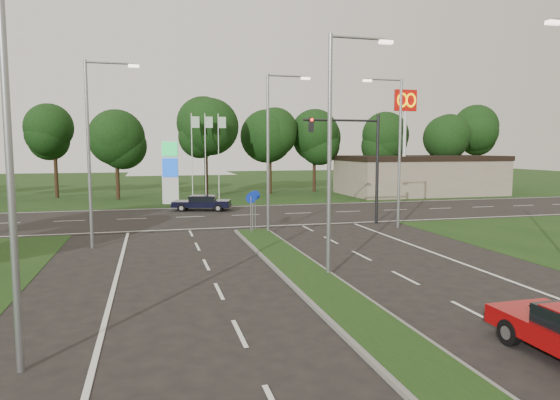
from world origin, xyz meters
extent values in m
plane|color=black|center=(0.00, 0.00, 0.00)|extent=(160.00, 160.00, 0.00)
cube|color=#183311|center=(0.00, 55.00, 0.00)|extent=(160.00, 50.00, 0.02)
cube|color=black|center=(0.00, 24.00, 0.00)|extent=(160.00, 12.00, 0.02)
cube|color=slate|center=(0.00, 4.00, 0.06)|extent=(2.00, 26.00, 0.12)
cube|color=gray|center=(22.00, 36.00, 2.00)|extent=(16.00, 9.00, 4.00)
cylinder|color=gray|center=(0.80, 6.00, 4.50)|extent=(0.16, 0.16, 9.00)
cylinder|color=gray|center=(1.90, 6.00, 8.90)|extent=(2.20, 0.10, 0.10)
cube|color=#FFF2CC|center=(3.00, 6.00, 8.80)|extent=(0.50, 0.22, 0.12)
cylinder|color=gray|center=(0.80, 16.00, 4.50)|extent=(0.16, 0.16, 9.00)
cylinder|color=gray|center=(1.90, 16.00, 8.90)|extent=(2.20, 0.10, 0.10)
cube|color=#FFF2CC|center=(3.00, 16.00, 8.80)|extent=(0.50, 0.22, 0.12)
cylinder|color=gray|center=(-8.50, 0.00, 4.50)|extent=(0.16, 0.16, 9.00)
cylinder|color=gray|center=(-8.50, 14.00, 4.50)|extent=(0.16, 0.16, 9.00)
cylinder|color=gray|center=(-7.40, 14.00, 8.90)|extent=(2.20, 0.10, 0.10)
cube|color=#FFF2CC|center=(-6.30, 14.00, 8.80)|extent=(0.50, 0.22, 0.12)
cylinder|color=gray|center=(9.00, 16.00, 4.50)|extent=(0.16, 0.16, 9.00)
cylinder|color=gray|center=(7.90, 16.00, 8.90)|extent=(2.20, 0.10, 0.10)
cube|color=#FFF2CC|center=(6.80, 16.00, 8.80)|extent=(0.50, 0.22, 0.12)
cube|color=#FFF2CC|center=(6.80, 2.00, 8.80)|extent=(0.50, 0.22, 0.12)
cylinder|color=black|center=(8.50, 18.00, 3.50)|extent=(0.20, 0.20, 7.00)
cylinder|color=black|center=(6.00, 18.00, 6.60)|extent=(5.00, 0.14, 0.14)
cube|color=black|center=(4.00, 18.00, 6.30)|extent=(0.28, 0.28, 0.90)
sphere|color=#FF190C|center=(4.00, 17.82, 6.60)|extent=(0.20, 0.20, 0.20)
cylinder|color=gray|center=(-0.30, 15.50, 1.10)|extent=(0.06, 0.06, 2.20)
cylinder|color=#0C26A5|center=(-0.30, 15.50, 2.10)|extent=(0.56, 0.04, 0.56)
cylinder|color=gray|center=(0.00, 16.50, 1.10)|extent=(0.06, 0.06, 2.20)
cylinder|color=#0C26A5|center=(0.00, 16.50, 2.10)|extent=(0.56, 0.04, 0.56)
cylinder|color=gray|center=(0.30, 17.20, 1.10)|extent=(0.06, 0.06, 2.20)
cylinder|color=#0C26A5|center=(0.30, 17.20, 2.10)|extent=(0.56, 0.04, 0.56)
cube|color=silver|center=(-4.00, 33.00, 3.00)|extent=(1.40, 0.30, 6.00)
cube|color=#0CA53F|center=(-4.00, 32.82, 4.80)|extent=(1.30, 0.08, 1.20)
cube|color=#0C3FBF|center=(-4.00, 32.82, 3.20)|extent=(1.30, 0.08, 1.60)
cylinder|color=silver|center=(-2.00, 34.00, 4.00)|extent=(0.08, 0.08, 8.00)
cube|color=#B2D8B2|center=(-1.65, 34.00, 7.20)|extent=(0.70, 0.02, 1.00)
cylinder|color=silver|center=(-0.80, 34.00, 4.00)|extent=(0.08, 0.08, 8.00)
cube|color=#B2D8B2|center=(-0.45, 34.00, 7.20)|extent=(0.70, 0.02, 1.00)
cylinder|color=silver|center=(0.40, 34.00, 4.00)|extent=(0.08, 0.08, 8.00)
cube|color=#B2D8B2|center=(0.75, 34.00, 7.20)|extent=(0.70, 0.02, 1.00)
cylinder|color=silver|center=(18.00, 32.00, 5.00)|extent=(0.30, 0.30, 10.00)
cube|color=#BF0C07|center=(18.00, 32.00, 9.40)|extent=(2.20, 0.35, 2.00)
torus|color=#FFC600|center=(17.55, 31.78, 9.40)|extent=(1.06, 0.16, 1.06)
torus|color=#FFC600|center=(18.45, 31.78, 9.40)|extent=(1.06, 0.16, 1.06)
cylinder|color=black|center=(0.00, 40.00, 2.20)|extent=(0.36, 0.36, 4.40)
sphere|color=black|center=(0.00, 40.00, 6.50)|extent=(6.00, 6.00, 6.00)
sphere|color=black|center=(0.30, 39.80, 7.50)|extent=(4.80, 4.80, 4.80)
cylinder|color=black|center=(2.82, -1.44, 0.33)|extent=(0.22, 0.65, 0.65)
cube|color=black|center=(-1.85, 27.45, 0.55)|extent=(4.71, 2.91, 0.45)
cube|color=black|center=(-1.76, 27.43, 0.98)|extent=(2.27, 1.99, 0.42)
cube|color=black|center=(-1.76, 27.43, 1.19)|extent=(1.91, 1.81, 0.04)
cylinder|color=black|center=(-3.42, 27.04, 0.31)|extent=(0.65, 0.36, 0.62)
cylinder|color=black|center=(-2.98, 28.61, 0.31)|extent=(0.65, 0.36, 0.62)
cylinder|color=black|center=(-0.72, 26.28, 0.31)|extent=(0.65, 0.36, 0.62)
cylinder|color=black|center=(-0.28, 27.86, 0.31)|extent=(0.65, 0.36, 0.62)
camera|label=1|loc=(-5.65, -11.52, 4.84)|focal=32.00mm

